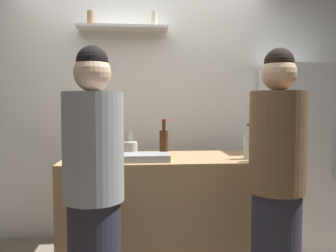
% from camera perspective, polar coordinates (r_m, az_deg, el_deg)
% --- Properties ---
extents(back_wall_assembly, '(4.80, 0.32, 2.60)m').
position_cam_1_polar(back_wall_assembly, '(3.55, -4.61, 3.27)').
color(back_wall_assembly, white).
rests_on(back_wall_assembly, ground).
extents(refrigerator, '(0.60, 0.63, 1.67)m').
position_cam_1_polar(refrigerator, '(3.53, 20.60, -4.53)').
color(refrigerator, silver).
rests_on(refrigerator, ground).
extents(counter, '(1.65, 0.72, 0.89)m').
position_cam_1_polar(counter, '(2.93, -0.00, -13.73)').
color(counter, '#9E7A51').
rests_on(counter, ground).
extents(baking_pan, '(0.34, 0.24, 0.05)m').
position_cam_1_polar(baking_pan, '(2.65, -3.51, -5.11)').
color(baking_pan, gray).
rests_on(baking_pan, counter).
extents(utensil_holder, '(0.12, 0.12, 0.21)m').
position_cam_1_polar(utensil_holder, '(2.92, -6.17, -3.69)').
color(utensil_holder, '#B2B2B7').
rests_on(utensil_holder, counter).
extents(wine_bottle_amber_glass, '(0.07, 0.07, 0.30)m').
position_cam_1_polar(wine_bottle_amber_glass, '(2.83, -0.68, -2.68)').
color(wine_bottle_amber_glass, '#472814').
rests_on(wine_bottle_amber_glass, counter).
extents(wine_bottle_pale_glass, '(0.07, 0.07, 0.27)m').
position_cam_1_polar(wine_bottle_pale_glass, '(2.78, 12.94, -3.14)').
color(wine_bottle_pale_glass, '#B2BFB2').
rests_on(wine_bottle_pale_glass, counter).
extents(water_bottle_plastic, '(0.08, 0.08, 0.26)m').
position_cam_1_polar(water_bottle_plastic, '(2.67, 14.84, -3.17)').
color(water_bottle_plastic, silver).
rests_on(water_bottle_plastic, counter).
extents(person_brown_jacket, '(0.34, 0.34, 1.65)m').
position_cam_1_polar(person_brown_jacket, '(2.27, 17.33, -9.32)').
color(person_brown_jacket, '#262633').
rests_on(person_brown_jacket, ground).
extents(person_grey_hoodie, '(0.34, 0.34, 1.64)m').
position_cam_1_polar(person_grey_hoodie, '(2.05, -11.99, -10.80)').
color(person_grey_hoodie, '#262633').
rests_on(person_grey_hoodie, ground).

